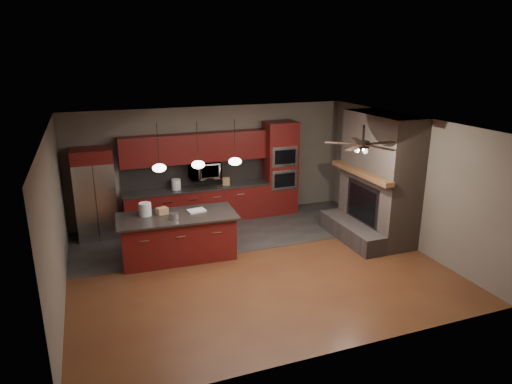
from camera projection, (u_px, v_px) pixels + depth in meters
name	position (u px, v px, depth m)	size (l,w,h in m)	color
ground	(254.00, 264.00, 9.08)	(7.00, 7.00, 0.00)	brown
ceiling	(254.00, 124.00, 8.26)	(7.00, 6.00, 0.02)	white
back_wall	(213.00, 163.00, 11.36)	(7.00, 0.02, 2.80)	#675D52
right_wall	(406.00, 180.00, 9.84)	(0.02, 6.00, 2.80)	#675D52
left_wall	(55.00, 220.00, 7.50)	(0.02, 6.00, 2.80)	#675D52
slate_tile_patch	(228.00, 232.00, 10.69)	(7.00, 2.40, 0.01)	#322F2D
fireplace_column	(377.00, 182.00, 10.07)	(1.30, 2.10, 2.80)	brown
back_cabinetry	(197.00, 187.00, 11.12)	(3.59, 0.64, 2.20)	#591510
oven_tower	(280.00, 168.00, 11.71)	(0.80, 0.63, 2.38)	#591510
microwave	(204.00, 170.00, 11.07)	(0.73, 0.41, 0.50)	silver
refrigerator	(95.00, 194.00, 10.18)	(0.87, 0.75, 2.04)	silver
kitchen_island	(178.00, 236.00, 9.26)	(2.42, 1.20, 0.92)	#591510
white_bucket	(145.00, 209.00, 9.08)	(0.24, 0.24, 0.26)	silver
paint_can	(174.00, 216.00, 8.91)	(0.18, 0.18, 0.12)	#B9BABF
paint_tray	(197.00, 211.00, 9.34)	(0.35, 0.24, 0.03)	silver
cardboard_box	(162.00, 211.00, 9.17)	(0.21, 0.16, 0.14)	#936F4C
counter_bucket	(176.00, 184.00, 10.87)	(0.22, 0.22, 0.25)	silver
counter_box	(226.00, 181.00, 11.24)	(0.17, 0.13, 0.19)	#A87D56
pendant_left	(159.00, 168.00, 8.58)	(0.26, 0.26, 0.92)	black
pendant_center	(198.00, 164.00, 8.83)	(0.26, 0.26, 0.92)	black
pendant_right	(235.00, 161.00, 9.08)	(0.26, 0.26, 0.92)	black
ceiling_fan	(363.00, 144.00, 8.24)	(1.27, 1.33, 0.41)	black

